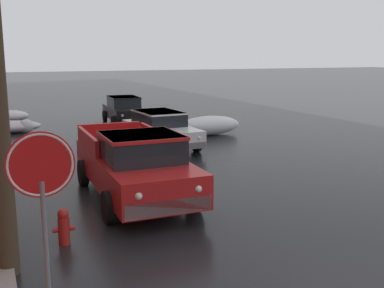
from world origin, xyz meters
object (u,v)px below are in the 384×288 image
(sedan_black_parked_kerbside_mid, at_px, (124,109))
(sedan_white_parked_kerbside_close, at_px, (160,128))
(stop_sign_at_corner, at_px, (42,186))
(fire_hydrant, at_px, (64,227))
(pickup_truck_red_approaching_near_lane, at_px, (135,164))

(sedan_black_parked_kerbside_mid, bearing_deg, sedan_white_parked_kerbside_close, -94.13)
(sedan_white_parked_kerbside_close, distance_m, stop_sign_at_corner, 12.88)
(sedan_white_parked_kerbside_close, relative_size, stop_sign_at_corner, 1.59)
(sedan_white_parked_kerbside_close, distance_m, sedan_black_parked_kerbside_mid, 6.84)
(sedan_white_parked_kerbside_close, height_order, stop_sign_at_corner, stop_sign_at_corner)
(sedan_black_parked_kerbside_mid, xyz_separation_m, stop_sign_at_corner, (-6.12, -18.32, 1.39))
(sedan_white_parked_kerbside_close, distance_m, fire_hydrant, 9.54)
(sedan_black_parked_kerbside_mid, relative_size, fire_hydrant, 5.60)
(fire_hydrant, relative_size, stop_sign_at_corner, 0.26)
(sedan_black_parked_kerbside_mid, bearing_deg, pickup_truck_red_approaching_near_lane, -104.74)
(sedan_black_parked_kerbside_mid, xyz_separation_m, fire_hydrant, (-5.46, -14.95, -0.39))
(sedan_black_parked_kerbside_mid, bearing_deg, fire_hydrant, -110.05)
(sedan_white_parked_kerbside_close, xyz_separation_m, fire_hydrant, (-4.96, -8.13, -0.40))
(fire_hydrant, bearing_deg, pickup_truck_red_approaching_near_lane, 46.58)
(sedan_white_parked_kerbside_close, height_order, fire_hydrant, sedan_white_parked_kerbside_close)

